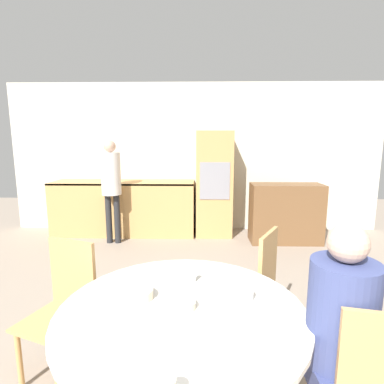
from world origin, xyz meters
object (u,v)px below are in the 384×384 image
Objects in this scene: chair_far_right at (256,281)px; bowl_centre at (241,294)px; bowl_near at (182,304)px; dining_table at (182,341)px; person_seated at (342,332)px; bowl_far at (138,294)px; person_standing at (111,180)px; chair_far_left at (65,302)px; sideboard at (286,213)px; oven_unit at (214,184)px.

bowl_centre is at bearing 11.61° from chair_far_right.
chair_far_right is 6.39× the size of bowl_near.
dining_table is 1.07× the size of person_seated.
chair_far_right is 5.42× the size of bowl_far.
person_standing is 3.34m from bowl_near.
person_seated is 7.24× the size of bowl_far.
chair_far_left reaches higher than bowl_centre.
sideboard is 2.60m from chair_far_right.
person_standing reaches higher than chair_far_left.
chair_far_left is at bearing 153.60° from bowl_near.
bowl_centre is 0.58m from bowl_far.
chair_far_left is 0.70m from bowl_far.
bowl_centre is at bearing -61.87° from person_standing.
person_standing is (-1.80, 2.33, 0.50)m from chair_far_right.
chair_far_left is at bearing 159.79° from person_seated.
sideboard is 3.54m from bowl_far.
bowl_centre is at bearing 18.23° from bowl_near.
chair_far_right is at bearing 34.36° from chair_far_left.
bowl_centre is (-0.44, 0.28, 0.03)m from person_seated.
bowl_far is (1.01, -2.98, -0.26)m from person_standing.
bowl_far is (-0.25, 0.10, 0.01)m from bowl_near.
person_seated is (0.23, -0.93, 0.20)m from chair_far_right.
bowl_near is (0.00, -0.00, 0.22)m from dining_table.
chair_far_right is at bearing -86.04° from oven_unit.
oven_unit is 1.91× the size of chair_far_left.
oven_unit reaches higher than person_seated.
dining_table is (-0.35, -3.57, -0.36)m from oven_unit.
person_standing is 3.38m from bowl_centre.
bowl_far is (-0.60, -3.48, -0.13)m from oven_unit.
dining_table is 0.82× the size of person_standing.
sideboard is 6.47× the size of bowl_far.
bowl_far is (-0.25, 0.09, 0.23)m from dining_table.
sideboard is 1.19× the size of chair_far_right.
sideboard is at bearing 65.17° from dining_table.
bowl_centre is (-0.02, -3.47, -0.13)m from oven_unit.
oven_unit is at bearing 96.40° from person_seated.
bowl_near is at bearing 167.10° from person_seated.
person_standing is at bearing 112.29° from dining_table.
bowl_far is at bearing 165.09° from person_seated.
chair_far_right is at bearing 39.56° from bowl_far.
bowl_far is at bearing -8.35° from chair_far_left.
chair_far_right reaches higher than bowl_far.
chair_far_left is 1.22m from bowl_centre.
person_standing is (-0.43, 2.67, 0.50)m from chair_far_left.
chair_far_left is at bearing 165.25° from bowl_centre.
oven_unit is 1.60× the size of sideboard.
oven_unit reaches higher than bowl_far.
oven_unit is at bearing -146.09° from chair_far_right.
chair_far_left is (-0.83, 0.41, -0.01)m from dining_table.
chair_far_right is at bearing 71.66° from bowl_centre.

